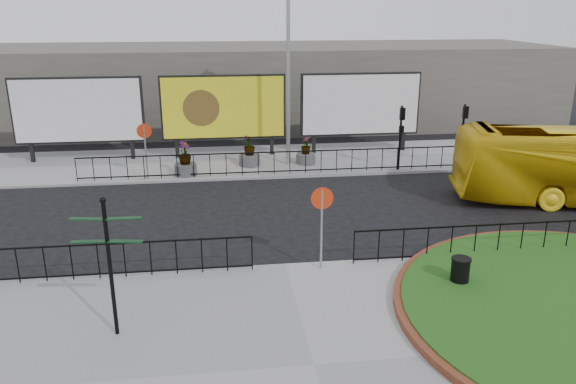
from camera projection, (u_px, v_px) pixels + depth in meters
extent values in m
plane|color=black|center=(285.00, 267.00, 16.73)|extent=(90.00, 90.00, 0.00)
cube|color=gray|center=(314.00, 367.00, 12.01)|extent=(30.00, 10.00, 0.12)
cube|color=gray|center=(256.00, 161.00, 28.01)|extent=(44.00, 6.00, 0.12)
cylinder|color=gray|center=(146.00, 152.00, 24.56)|extent=(0.07, 0.07, 2.40)
cylinder|color=#B8290C|center=(144.00, 131.00, 24.26)|extent=(0.64, 0.03, 0.64)
cylinder|color=white|center=(144.00, 131.00, 24.28)|extent=(0.50, 0.03, 0.50)
cylinder|color=gray|center=(322.00, 230.00, 16.06)|extent=(0.07, 0.07, 2.40)
cylinder|color=#B8290C|center=(322.00, 198.00, 15.76)|extent=(0.64, 0.03, 0.64)
cylinder|color=white|center=(322.00, 198.00, 15.78)|extent=(0.50, 0.03, 0.50)
cube|color=black|center=(32.00, 152.00, 27.46)|extent=(0.18, 0.18, 1.00)
cube|color=black|center=(133.00, 149.00, 28.04)|extent=(0.18, 0.18, 1.00)
cube|color=black|center=(78.00, 110.00, 27.12)|extent=(6.20, 0.25, 3.20)
cube|color=silver|center=(77.00, 111.00, 26.97)|extent=(6.00, 0.06, 3.00)
cube|color=black|center=(177.00, 148.00, 28.30)|extent=(0.18, 0.18, 1.00)
cube|color=black|center=(272.00, 145.00, 28.88)|extent=(0.18, 0.18, 1.00)
cube|color=black|center=(223.00, 107.00, 27.96)|extent=(6.20, 0.25, 3.20)
cube|color=yellow|center=(224.00, 108.00, 27.81)|extent=(6.00, 0.06, 3.00)
cube|color=black|center=(314.00, 143.00, 29.15)|extent=(0.18, 0.18, 1.00)
cube|color=black|center=(403.00, 141.00, 29.73)|extent=(0.18, 0.18, 1.00)
cube|color=black|center=(360.00, 104.00, 28.81)|extent=(6.20, 0.25, 3.20)
cube|color=silver|center=(361.00, 105.00, 28.66)|extent=(6.00, 0.06, 3.00)
cylinder|color=gray|center=(288.00, 70.00, 25.81)|extent=(0.18, 0.18, 9.00)
cylinder|color=black|center=(400.00, 138.00, 25.85)|extent=(0.10, 0.10, 3.00)
cube|color=black|center=(402.00, 114.00, 25.38)|extent=(0.22, 0.18, 0.55)
cube|color=black|center=(401.00, 129.00, 25.60)|extent=(0.20, 0.16, 0.30)
cylinder|color=black|center=(462.00, 136.00, 26.22)|extent=(0.10, 0.10, 3.00)
cube|color=black|center=(466.00, 112.00, 25.74)|extent=(0.22, 0.18, 0.55)
cube|color=black|center=(464.00, 127.00, 25.96)|extent=(0.20, 0.16, 0.30)
cube|color=#5F5B53|center=(244.00, 85.00, 36.65)|extent=(40.00, 10.00, 5.00)
cylinder|color=black|center=(110.00, 270.00, 12.63)|extent=(0.09, 0.09, 3.26)
sphere|color=black|center=(103.00, 200.00, 12.10)|extent=(0.14, 0.14, 0.14)
cube|color=black|center=(86.00, 219.00, 12.25)|extent=(0.78, 0.26, 0.03)
cube|color=black|center=(124.00, 218.00, 12.28)|extent=(0.77, 0.15, 0.03)
cube|color=black|center=(88.00, 242.00, 12.37)|extent=(0.77, 0.19, 0.03)
cube|color=black|center=(125.00, 241.00, 12.39)|extent=(0.78, 0.26, 0.03)
cylinder|color=black|center=(460.00, 274.00, 15.14)|extent=(0.49, 0.49, 0.82)
cylinder|color=black|center=(461.00, 259.00, 15.00)|extent=(0.53, 0.53, 0.05)
cylinder|color=#4C4C4F|center=(186.00, 169.00, 25.37)|extent=(1.00, 1.00, 0.52)
imported|color=#244713|center=(185.00, 153.00, 25.12)|extent=(0.80, 0.80, 1.04)
cylinder|color=#4C4C4F|center=(250.00, 160.00, 26.92)|extent=(0.99, 0.99, 0.52)
imported|color=#244713|center=(249.00, 145.00, 26.69)|extent=(0.77, 0.77, 0.97)
cylinder|color=#4C4C4F|center=(306.00, 158.00, 27.26)|extent=(0.94, 0.94, 0.49)
imported|color=#244713|center=(306.00, 145.00, 27.05)|extent=(0.57, 0.57, 0.85)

